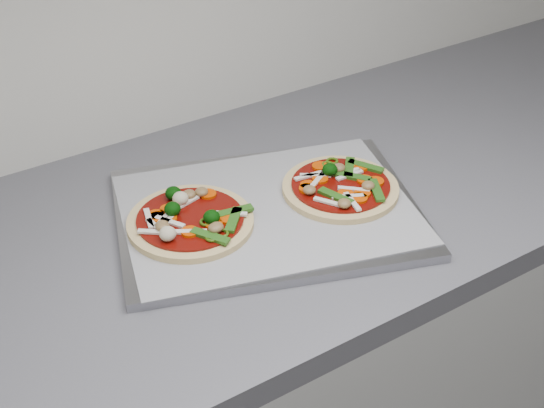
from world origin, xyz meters
TOP-DOWN VIEW (x-y plane):
  - base_cabinet at (0.00, 1.30)m, footprint 3.60×0.60m
  - countertop at (0.00, 1.30)m, footprint 3.60×0.60m
  - baking_tray at (-0.63, 1.27)m, footprint 0.53×0.46m
  - parchment at (-0.63, 1.27)m, footprint 0.49×0.41m
  - pizza_left at (-0.75, 1.30)m, footprint 0.21×0.21m
  - pizza_right at (-0.51, 1.25)m, footprint 0.22×0.22m

SIDE VIEW (x-z plane):
  - base_cabinet at x=0.00m, z-range 0.00..0.86m
  - countertop at x=0.00m, z-range 0.86..0.90m
  - baking_tray at x=-0.63m, z-range 0.90..0.91m
  - parchment at x=-0.63m, z-range 0.91..0.92m
  - pizza_right at x=-0.51m, z-range 0.91..0.94m
  - pizza_left at x=-0.75m, z-range 0.91..0.94m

